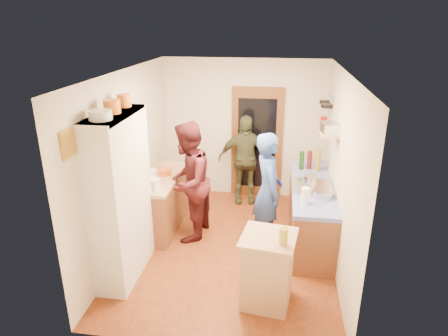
% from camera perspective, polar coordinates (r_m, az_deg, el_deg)
% --- Properties ---
extents(floor, '(3.00, 4.00, 0.02)m').
position_cam_1_polar(floor, '(6.18, 0.78, -11.24)').
color(floor, brown).
rests_on(floor, ground).
extents(ceiling, '(3.00, 4.00, 0.02)m').
position_cam_1_polar(ceiling, '(5.28, 0.92, 13.63)').
color(ceiling, silver).
rests_on(ceiling, ground).
extents(wall_back, '(3.00, 0.02, 2.60)m').
position_cam_1_polar(wall_back, '(7.50, 2.85, 5.54)').
color(wall_back, beige).
rests_on(wall_back, ground).
extents(wall_front, '(3.00, 0.02, 2.60)m').
position_cam_1_polar(wall_front, '(3.81, -3.14, -10.35)').
color(wall_front, beige).
rests_on(wall_front, ground).
extents(wall_left, '(0.02, 4.00, 2.60)m').
position_cam_1_polar(wall_left, '(5.97, -13.68, 0.93)').
color(wall_left, beige).
rests_on(wall_left, ground).
extents(wall_right, '(0.02, 4.00, 2.60)m').
position_cam_1_polar(wall_right, '(5.62, 16.29, -0.57)').
color(wall_right, beige).
rests_on(wall_right, ground).
extents(door_frame, '(0.95, 0.06, 2.10)m').
position_cam_1_polar(door_frame, '(7.52, 4.68, 3.54)').
color(door_frame, brown).
rests_on(door_frame, ground).
extents(door_glass, '(0.70, 0.02, 1.70)m').
position_cam_1_polar(door_glass, '(7.48, 4.67, 3.46)').
color(door_glass, black).
rests_on(door_glass, door_frame).
extents(hutch_body, '(0.40, 1.20, 2.20)m').
position_cam_1_polar(hutch_body, '(5.28, -14.49, -4.14)').
color(hutch_body, silver).
rests_on(hutch_body, ground).
extents(hutch_top_shelf, '(0.40, 1.14, 0.04)m').
position_cam_1_polar(hutch_top_shelf, '(4.94, -15.61, 7.31)').
color(hutch_top_shelf, silver).
rests_on(hutch_top_shelf, hutch_body).
extents(plate_stack, '(0.26, 0.26, 0.11)m').
position_cam_1_polar(plate_stack, '(4.64, -17.25, 7.24)').
color(plate_stack, white).
rests_on(plate_stack, hutch_top_shelf).
extents(orange_pot_a, '(0.20, 0.20, 0.16)m').
position_cam_1_polar(orange_pot_a, '(4.92, -15.72, 8.43)').
color(orange_pot_a, orange).
rests_on(orange_pot_a, hutch_top_shelf).
extents(orange_pot_b, '(0.18, 0.18, 0.16)m').
position_cam_1_polar(orange_pot_b, '(5.26, -14.09, 9.34)').
color(orange_pot_b, orange).
rests_on(orange_pot_b, hutch_top_shelf).
extents(left_counter_base, '(0.60, 1.40, 0.85)m').
position_cam_1_polar(left_counter_base, '(6.59, -9.11, -5.04)').
color(left_counter_base, brown).
rests_on(left_counter_base, ground).
extents(left_counter_top, '(0.64, 1.44, 0.05)m').
position_cam_1_polar(left_counter_top, '(6.41, -9.34, -1.42)').
color(left_counter_top, tan).
rests_on(left_counter_top, left_counter_base).
extents(toaster, '(0.27, 0.21, 0.18)m').
position_cam_1_polar(toaster, '(5.90, -10.42, -2.31)').
color(toaster, white).
rests_on(toaster, left_counter_top).
extents(kettle, '(0.21, 0.21, 0.19)m').
position_cam_1_polar(kettle, '(6.19, -10.43, -1.11)').
color(kettle, white).
rests_on(kettle, left_counter_top).
extents(orange_bowl, '(0.21, 0.21, 0.09)m').
position_cam_1_polar(orange_bowl, '(6.45, -8.44, -0.55)').
color(orange_bowl, orange).
rests_on(orange_bowl, left_counter_top).
extents(chopping_board, '(0.35, 0.29, 0.02)m').
position_cam_1_polar(chopping_board, '(6.83, -8.00, 0.39)').
color(chopping_board, tan).
rests_on(chopping_board, left_counter_top).
extents(right_counter_base, '(0.60, 2.20, 0.84)m').
position_cam_1_polar(right_counter_base, '(6.39, 12.19, -6.18)').
color(right_counter_base, brown).
rests_on(right_counter_base, ground).
extents(right_counter_top, '(0.62, 2.22, 0.06)m').
position_cam_1_polar(right_counter_top, '(6.21, 12.50, -2.47)').
color(right_counter_top, '#0718A5').
rests_on(right_counter_top, right_counter_base).
extents(hob, '(0.55, 0.58, 0.04)m').
position_cam_1_polar(hob, '(6.04, 12.63, -2.63)').
color(hob, silver).
rests_on(hob, right_counter_top).
extents(pot_on_hob, '(0.18, 0.18, 0.12)m').
position_cam_1_polar(pot_on_hob, '(6.09, 12.17, -1.60)').
color(pot_on_hob, silver).
rests_on(pot_on_hob, hob).
extents(bottle_a, '(0.08, 0.08, 0.30)m').
position_cam_1_polar(bottle_a, '(6.70, 11.03, 1.06)').
color(bottle_a, '#143F14').
rests_on(bottle_a, right_counter_top).
extents(bottle_b, '(0.10, 0.10, 0.31)m').
position_cam_1_polar(bottle_b, '(6.74, 12.12, 1.14)').
color(bottle_b, '#591419').
rests_on(bottle_b, right_counter_top).
extents(bottle_c, '(0.11, 0.11, 0.36)m').
position_cam_1_polar(bottle_c, '(6.68, 13.28, 1.07)').
color(bottle_c, olive).
rests_on(bottle_c, right_counter_top).
extents(paper_towel, '(0.12, 0.12, 0.23)m').
position_cam_1_polar(paper_towel, '(5.48, 11.51, -3.92)').
color(paper_towel, white).
rests_on(paper_towel, right_counter_top).
extents(mixing_bowl, '(0.30, 0.30, 0.11)m').
position_cam_1_polar(mixing_bowl, '(5.75, 13.85, -3.60)').
color(mixing_bowl, silver).
rests_on(mixing_bowl, right_counter_top).
extents(island_base, '(0.62, 0.62, 0.86)m').
position_cam_1_polar(island_base, '(4.93, 6.20, -14.51)').
color(island_base, tan).
rests_on(island_base, ground).
extents(island_top, '(0.70, 0.70, 0.05)m').
position_cam_1_polar(island_top, '(4.68, 6.41, -9.95)').
color(island_top, tan).
rests_on(island_top, island_base).
extents(cutting_board, '(0.39, 0.33, 0.02)m').
position_cam_1_polar(cutting_board, '(4.72, 5.92, -9.47)').
color(cutting_board, white).
rests_on(cutting_board, island_top).
extents(oil_jar, '(0.11, 0.11, 0.19)m').
position_cam_1_polar(oil_jar, '(4.49, 8.49, -9.64)').
color(oil_jar, '#AD9E2D').
rests_on(oil_jar, island_top).
extents(pan_rail, '(0.02, 0.65, 0.02)m').
position_cam_1_polar(pan_rail, '(6.88, 14.93, 9.89)').
color(pan_rail, silver).
rests_on(pan_rail, wall_right).
extents(pan_hang_a, '(0.18, 0.18, 0.05)m').
position_cam_1_polar(pan_hang_a, '(6.73, 14.47, 8.57)').
color(pan_hang_a, black).
rests_on(pan_hang_a, pan_rail).
extents(pan_hang_b, '(0.16, 0.16, 0.05)m').
position_cam_1_polar(pan_hang_b, '(6.93, 14.30, 8.75)').
color(pan_hang_b, black).
rests_on(pan_hang_b, pan_rail).
extents(pan_hang_c, '(0.17, 0.17, 0.05)m').
position_cam_1_polar(pan_hang_c, '(7.12, 14.16, 9.16)').
color(pan_hang_c, black).
rests_on(pan_hang_c, pan_rail).
extents(wall_shelf, '(0.26, 0.42, 0.03)m').
position_cam_1_polar(wall_shelf, '(5.90, 14.80, 4.69)').
color(wall_shelf, tan).
rests_on(wall_shelf, wall_right).
extents(radio, '(0.26, 0.33, 0.15)m').
position_cam_1_polar(radio, '(5.88, 14.88, 5.53)').
color(radio, silver).
rests_on(radio, wall_shelf).
extents(ext_bracket, '(0.06, 0.10, 0.04)m').
position_cam_1_polar(ext_bracket, '(7.18, 14.43, 5.45)').
color(ext_bracket, black).
rests_on(ext_bracket, wall_right).
extents(fire_extinguisher, '(0.11, 0.11, 0.32)m').
position_cam_1_polar(fire_extinguisher, '(7.16, 13.99, 5.86)').
color(fire_extinguisher, red).
rests_on(fire_extinguisher, wall_right).
extents(picture_frame, '(0.03, 0.25, 0.30)m').
position_cam_1_polar(picture_frame, '(4.41, -21.38, 3.30)').
color(picture_frame, gold).
rests_on(picture_frame, wall_left).
extents(person_hob, '(0.58, 0.73, 1.77)m').
position_cam_1_polar(person_hob, '(5.86, 6.70, -3.39)').
color(person_hob, '#2D4A92').
rests_on(person_hob, ground).
extents(person_left, '(0.80, 0.98, 1.86)m').
position_cam_1_polar(person_left, '(6.09, -4.73, -1.88)').
color(person_left, '#401417').
rests_on(person_left, ground).
extents(person_back, '(1.01, 0.54, 1.65)m').
position_cam_1_polar(person_back, '(7.30, 3.03, 1.20)').
color(person_back, '#3E4127').
rests_on(person_back, ground).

